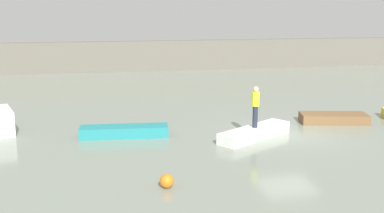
% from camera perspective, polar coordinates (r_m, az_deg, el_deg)
% --- Properties ---
extents(ground_plane, '(120.00, 120.00, 0.00)m').
position_cam_1_polar(ground_plane, '(21.82, 11.40, -3.19)').
color(ground_plane, gray).
extents(embankment_wall, '(80.00, 1.20, 2.58)m').
position_cam_1_polar(embankment_wall, '(42.71, -0.28, 6.15)').
color(embankment_wall, '#666056').
rests_on(embankment_wall, ground_plane).
extents(rowboat_teal, '(3.87, 1.28, 0.47)m').
position_cam_1_polar(rowboat_teal, '(21.09, -8.05, -2.93)').
color(rowboat_teal, teal).
rests_on(rowboat_teal, ground_plane).
extents(rowboat_white, '(3.76, 2.92, 0.47)m').
position_cam_1_polar(rowboat_white, '(20.84, 7.45, -3.10)').
color(rowboat_white, white).
rests_on(rowboat_white, ground_plane).
extents(rowboat_brown, '(3.38, 1.90, 0.45)m').
position_cam_1_polar(rowboat_brown, '(24.31, 16.46, -1.34)').
color(rowboat_brown, brown).
rests_on(rowboat_brown, ground_plane).
extents(person_hiviz_shirt, '(0.32, 0.32, 1.78)m').
position_cam_1_polar(person_hiviz_shirt, '(20.55, 7.54, 0.22)').
color(person_hiviz_shirt, '#232838').
rests_on(person_hiviz_shirt, rowboat_white).
extents(mooring_buoy, '(0.45, 0.45, 0.45)m').
position_cam_1_polar(mooring_buoy, '(15.20, -3.01, -8.81)').
color(mooring_buoy, orange).
rests_on(mooring_buoy, ground_plane).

